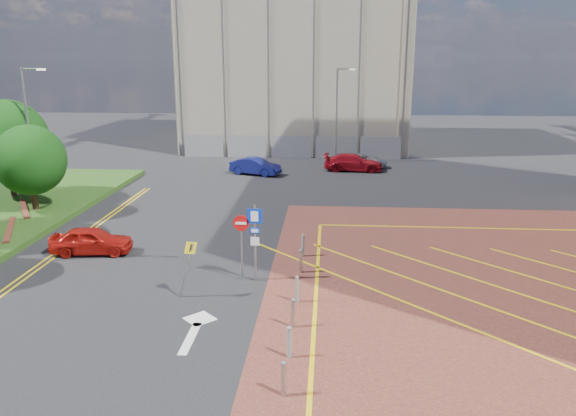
# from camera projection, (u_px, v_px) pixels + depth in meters

# --- Properties ---
(ground) EXTENTS (140.00, 140.00, 0.00)m
(ground) POSITION_uv_depth(u_px,v_px,m) (240.00, 290.00, 22.03)
(ground) COLOR black
(ground) RESTS_ON ground
(tree_c) EXTENTS (4.00, 4.00, 4.90)m
(tree_c) POSITION_uv_depth(u_px,v_px,m) (30.00, 160.00, 31.78)
(tree_c) COLOR #3D2B1C
(tree_c) RESTS_ON grass_bed
(tree_d) EXTENTS (5.00, 5.00, 6.08)m
(tree_d) POSITION_uv_depth(u_px,v_px,m) (7.00, 140.00, 34.70)
(tree_d) COLOR #3D2B1C
(tree_d) RESTS_ON grass_bed
(lamp_left_far) EXTENTS (1.53, 0.16, 8.00)m
(lamp_left_far) POSITION_uv_depth(u_px,v_px,m) (30.00, 130.00, 33.38)
(lamp_left_far) COLOR #9EA0A8
(lamp_left_far) RESTS_ON grass_bed
(lamp_back) EXTENTS (1.53, 0.16, 8.00)m
(lamp_back) POSITION_uv_depth(u_px,v_px,m) (338.00, 112.00, 47.57)
(lamp_back) COLOR #9EA0A8
(lamp_back) RESTS_ON ground
(sign_cluster) EXTENTS (1.17, 0.12, 3.20)m
(sign_cluster) POSITION_uv_depth(u_px,v_px,m) (250.00, 235.00, 22.45)
(sign_cluster) COLOR #9EA0A8
(sign_cluster) RESTS_ON ground
(warning_sign) EXTENTS (0.77, 0.42, 2.25)m
(warning_sign) POSITION_uv_depth(u_px,v_px,m) (188.00, 262.00, 20.97)
(warning_sign) COLOR #9EA0A8
(warning_sign) RESTS_ON ground
(bollard_row) EXTENTS (0.14, 11.14, 0.90)m
(bollard_row) POSITION_uv_depth(u_px,v_px,m) (296.00, 298.00, 20.14)
(bollard_row) COLOR #9EA0A8
(bollard_row) RESTS_ON forecourt
(construction_building) EXTENTS (21.20, 19.20, 22.00)m
(construction_building) POSITION_uv_depth(u_px,v_px,m) (298.00, 35.00, 57.68)
(construction_building) COLOR #9E9882
(construction_building) RESTS_ON ground
(construction_fence) EXTENTS (21.60, 0.06, 2.00)m
(construction_fence) POSITION_uv_depth(u_px,v_px,m) (302.00, 147.00, 50.59)
(construction_fence) COLOR gray
(construction_fence) RESTS_ON ground
(car_red_left) EXTENTS (3.84, 1.89, 1.26)m
(car_red_left) POSITION_uv_depth(u_px,v_px,m) (92.00, 240.00, 25.97)
(car_red_left) COLOR #B1160F
(car_red_left) RESTS_ON ground
(car_blue_back) EXTENTS (4.21, 2.66, 1.31)m
(car_blue_back) POSITION_uv_depth(u_px,v_px,m) (255.00, 166.00, 43.48)
(car_blue_back) COLOR navy
(car_blue_back) RESTS_ON ground
(car_red_back) EXTENTS (4.79, 2.19, 1.36)m
(car_red_back) POSITION_uv_depth(u_px,v_px,m) (353.00, 162.00, 44.92)
(car_red_back) COLOR #A60E19
(car_red_back) RESTS_ON ground
(car_silver_back) EXTENTS (4.36, 2.26, 1.17)m
(car_silver_back) POSITION_uv_depth(u_px,v_px,m) (361.00, 161.00, 46.19)
(car_silver_back) COLOR #9B9BA2
(car_silver_back) RESTS_ON ground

